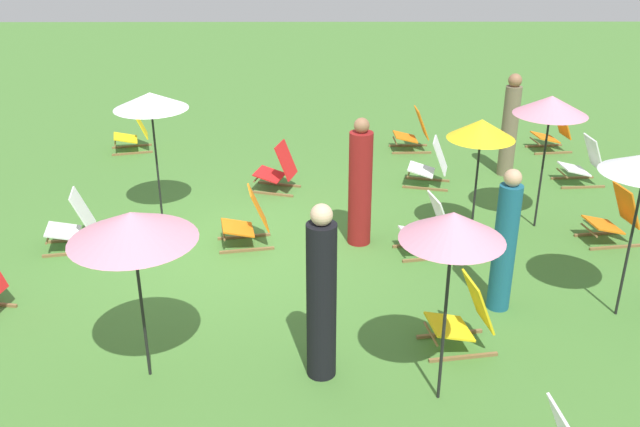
{
  "coord_description": "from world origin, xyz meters",
  "views": [
    {
      "loc": [
        8.7,
        1.15,
        4.42
      ],
      "look_at": [
        0.0,
        1.2,
        0.5
      ],
      "focal_mm": 38.9,
      "sensor_mm": 36.0,
      "label": 1
    }
  ],
  "objects_px": {
    "deckchair_0": "(278,170)",
    "person_2": "(360,186)",
    "deckchair_7": "(464,317)",
    "deckchair_10": "(553,132)",
    "deckchair_13": "(413,132)",
    "umbrella_3": "(132,226)",
    "person_1": "(505,244)",
    "deckchair_11": "(431,165)",
    "umbrella_5": "(551,106)",
    "deckchair_4": "(614,218)",
    "deckchair_8": "(248,220)",
    "deckchair_15": "(429,228)",
    "deckchair_1": "(74,224)",
    "deckchair_3": "(133,132)",
    "person_3": "(321,297)",
    "person_0": "(510,127)",
    "deckchair_5": "(584,163)",
    "umbrella_4": "(150,101)",
    "umbrella_0": "(481,129)",
    "umbrella_1": "(453,227)"
  },
  "relations": [
    {
      "from": "deckchair_13",
      "to": "umbrella_1",
      "type": "height_order",
      "value": "umbrella_1"
    },
    {
      "from": "deckchair_11",
      "to": "deckchair_15",
      "type": "bearing_deg",
      "value": 4.53
    },
    {
      "from": "person_0",
      "to": "deckchair_5",
      "type": "bearing_deg",
      "value": -70.5
    },
    {
      "from": "deckchair_8",
      "to": "umbrella_1",
      "type": "relative_size",
      "value": 0.42
    },
    {
      "from": "deckchair_3",
      "to": "deckchair_8",
      "type": "xyz_separation_m",
      "value": [
        4.07,
        2.58,
        0.0
      ]
    },
    {
      "from": "deckchair_3",
      "to": "person_2",
      "type": "xyz_separation_m",
      "value": [
        4.01,
        4.14,
        0.49
      ]
    },
    {
      "from": "umbrella_1",
      "to": "person_0",
      "type": "distance_m",
      "value": 6.52
    },
    {
      "from": "deckchair_5",
      "to": "person_1",
      "type": "distance_m",
      "value": 4.66
    },
    {
      "from": "umbrella_4",
      "to": "person_0",
      "type": "distance_m",
      "value": 6.07
    },
    {
      "from": "deckchair_1",
      "to": "person_3",
      "type": "bearing_deg",
      "value": 38.88
    },
    {
      "from": "deckchair_3",
      "to": "umbrella_3",
      "type": "relative_size",
      "value": 0.47
    },
    {
      "from": "deckchair_8",
      "to": "deckchair_10",
      "type": "bearing_deg",
      "value": 115.64
    },
    {
      "from": "deckchair_3",
      "to": "deckchair_15",
      "type": "bearing_deg",
      "value": 34.84
    },
    {
      "from": "umbrella_5",
      "to": "person_1",
      "type": "bearing_deg",
      "value": -25.91
    },
    {
      "from": "deckchair_3",
      "to": "person_3",
      "type": "xyz_separation_m",
      "value": [
        7.02,
        3.58,
        0.53
      ]
    },
    {
      "from": "deckchair_15",
      "to": "umbrella_1",
      "type": "xyz_separation_m",
      "value": [
        3.07,
        -0.35,
        1.48
      ]
    },
    {
      "from": "umbrella_5",
      "to": "person_1",
      "type": "xyz_separation_m",
      "value": [
        2.26,
        -1.1,
        -1.0
      ]
    },
    {
      "from": "deckchair_11",
      "to": "deckchair_15",
      "type": "height_order",
      "value": "same"
    },
    {
      "from": "umbrella_3",
      "to": "person_1",
      "type": "xyz_separation_m",
      "value": [
        -1.27,
        3.87,
        -0.83
      ]
    },
    {
      "from": "umbrella_4",
      "to": "deckchair_15",
      "type": "bearing_deg",
      "value": 72.92
    },
    {
      "from": "deckchair_13",
      "to": "person_0",
      "type": "distance_m",
      "value": 2.04
    },
    {
      "from": "deckchair_1",
      "to": "deckchair_7",
      "type": "xyz_separation_m",
      "value": [
        2.39,
        4.93,
        0.0
      ]
    },
    {
      "from": "deckchair_0",
      "to": "umbrella_0",
      "type": "bearing_deg",
      "value": 72.07
    },
    {
      "from": "deckchair_15",
      "to": "umbrella_4",
      "type": "distance_m",
      "value": 4.34
    },
    {
      "from": "deckchair_4",
      "to": "deckchair_7",
      "type": "relative_size",
      "value": 1.0
    },
    {
      "from": "umbrella_5",
      "to": "deckchair_13",
      "type": "bearing_deg",
      "value": -158.4
    },
    {
      "from": "deckchair_3",
      "to": "deckchair_7",
      "type": "bearing_deg",
      "value": 23.24
    },
    {
      "from": "deckchair_0",
      "to": "deckchair_7",
      "type": "xyz_separation_m",
      "value": [
        4.49,
        2.21,
        0.0
      ]
    },
    {
      "from": "deckchair_8",
      "to": "deckchair_15",
      "type": "bearing_deg",
      "value": 73.55
    },
    {
      "from": "deckchair_0",
      "to": "umbrella_4",
      "type": "relative_size",
      "value": 0.44
    },
    {
      "from": "deckchair_0",
      "to": "deckchair_3",
      "type": "bearing_deg",
      "value": -110.01
    },
    {
      "from": "deckchair_15",
      "to": "person_2",
      "type": "height_order",
      "value": "person_2"
    },
    {
      "from": "deckchair_1",
      "to": "deckchair_10",
      "type": "height_order",
      "value": "same"
    },
    {
      "from": "deckchair_8",
      "to": "person_3",
      "type": "xyz_separation_m",
      "value": [
        2.95,
        1.0,
        0.53
      ]
    },
    {
      "from": "person_0",
      "to": "deckchair_10",
      "type": "bearing_deg",
      "value": -3.41
    },
    {
      "from": "umbrella_0",
      "to": "person_3",
      "type": "height_order",
      "value": "person_3"
    },
    {
      "from": "deckchair_0",
      "to": "deckchair_10",
      "type": "height_order",
      "value": "same"
    },
    {
      "from": "deckchair_4",
      "to": "deckchair_3",
      "type": "bearing_deg",
      "value": -126.23
    },
    {
      "from": "person_1",
      "to": "deckchair_15",
      "type": "bearing_deg",
      "value": 108.63
    },
    {
      "from": "deckchair_7",
      "to": "person_1",
      "type": "distance_m",
      "value": 1.1
    },
    {
      "from": "deckchair_7",
      "to": "deckchair_10",
      "type": "height_order",
      "value": "same"
    },
    {
      "from": "deckchair_11",
      "to": "umbrella_5",
      "type": "distance_m",
      "value": 2.58
    },
    {
      "from": "deckchair_7",
      "to": "person_0",
      "type": "relative_size",
      "value": 0.46
    },
    {
      "from": "deckchair_8",
      "to": "umbrella_5",
      "type": "distance_m",
      "value": 4.5
    },
    {
      "from": "deckchair_7",
      "to": "deckchair_13",
      "type": "height_order",
      "value": "same"
    },
    {
      "from": "deckchair_5",
      "to": "umbrella_0",
      "type": "xyz_separation_m",
      "value": [
        2.17,
        -2.34,
        1.28
      ]
    },
    {
      "from": "deckchair_0",
      "to": "person_2",
      "type": "height_order",
      "value": "person_2"
    },
    {
      "from": "umbrella_4",
      "to": "person_3",
      "type": "relative_size",
      "value": 1.03
    },
    {
      "from": "deckchair_11",
      "to": "person_2",
      "type": "bearing_deg",
      "value": -18.03
    },
    {
      "from": "deckchair_7",
      "to": "umbrella_3",
      "type": "relative_size",
      "value": 0.46
    }
  ]
}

